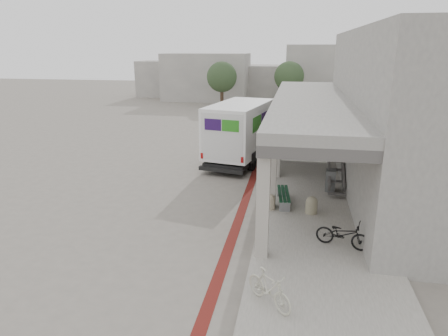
% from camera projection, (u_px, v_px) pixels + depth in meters
% --- Properties ---
extents(ground, '(120.00, 120.00, 0.00)m').
position_uv_depth(ground, '(217.00, 210.00, 15.94)').
color(ground, slate).
rests_on(ground, ground).
extents(bike_lane_stripe, '(0.35, 40.00, 0.01)m').
position_uv_depth(bike_lane_stripe, '(248.00, 194.00, 17.65)').
color(bike_lane_stripe, '#5B1712').
rests_on(bike_lane_stripe, ground).
extents(sidewalk, '(4.40, 28.00, 0.12)m').
position_uv_depth(sidewalk, '(319.00, 216.00, 15.24)').
color(sidewalk, gray).
rests_on(sidewalk, ground).
extents(transit_building, '(7.60, 17.00, 7.00)m').
position_uv_depth(transit_building, '(384.00, 113.00, 18.03)').
color(transit_building, gray).
rests_on(transit_building, ground).
extents(distant_backdrop, '(28.00, 10.00, 6.50)m').
position_uv_depth(distant_backdrop, '(251.00, 77.00, 49.42)').
color(distant_backdrop, gray).
rests_on(distant_backdrop, ground).
extents(tree_left, '(3.20, 3.20, 4.80)m').
position_uv_depth(tree_left, '(222.00, 77.00, 42.23)').
color(tree_left, '#38281C').
rests_on(tree_left, ground).
extents(tree_mid, '(3.20, 3.20, 4.80)m').
position_uv_depth(tree_mid, '(289.00, 77.00, 42.92)').
color(tree_mid, '#38281C').
rests_on(tree_mid, ground).
extents(tree_right, '(3.20, 3.20, 4.80)m').
position_uv_depth(tree_right, '(368.00, 78.00, 40.61)').
color(tree_right, '#38281C').
rests_on(tree_right, ground).
extents(fedex_truck, '(3.78, 8.10, 3.33)m').
position_uv_depth(fedex_truck, '(245.00, 129.00, 22.80)').
color(fedex_truck, black).
rests_on(fedex_truck, ground).
extents(bench, '(0.61, 2.00, 0.46)m').
position_uv_depth(bench, '(284.00, 196.00, 16.20)').
color(bench, gray).
rests_on(bench, sidewalk).
extents(bollard_near, '(0.41, 0.41, 0.61)m').
position_uv_depth(bollard_near, '(270.00, 202.00, 15.66)').
color(bollard_near, tan).
rests_on(bollard_near, sidewalk).
extents(bollard_far, '(0.45, 0.45, 0.68)m').
position_uv_depth(bollard_far, '(312.00, 205.00, 15.26)').
color(bollard_far, gray).
rests_on(bollard_far, sidewalk).
extents(utility_cabinet, '(0.48, 0.61, 0.95)m').
position_uv_depth(utility_cabinet, '(330.00, 180.00, 17.64)').
color(utility_cabinet, slate).
rests_on(utility_cabinet, sidewalk).
extents(bicycle_black, '(1.79, 1.07, 0.89)m').
position_uv_depth(bicycle_black, '(343.00, 234.00, 12.64)').
color(bicycle_black, black).
rests_on(bicycle_black, sidewalk).
extents(bicycle_cream, '(1.41, 1.38, 0.92)m').
position_uv_depth(bicycle_cream, '(269.00, 288.00, 9.76)').
color(bicycle_cream, beige).
rests_on(bicycle_cream, sidewalk).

